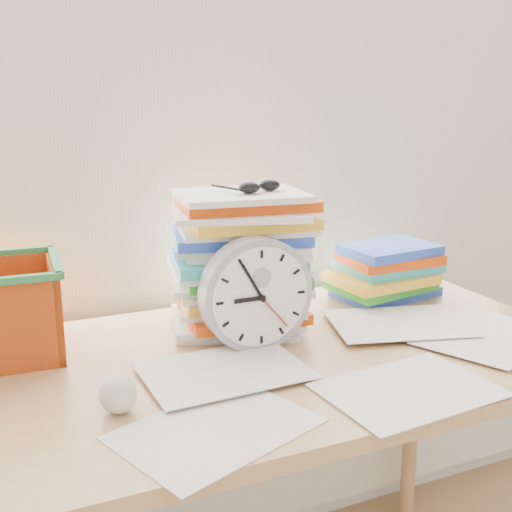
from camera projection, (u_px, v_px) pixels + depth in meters
name	position (u px, v px, depth m)	size (l,w,h in m)	color
curtain	(184.00, 72.00, 1.47)	(2.40, 0.01, 2.50)	white
desk	(251.00, 391.00, 1.29)	(1.40, 0.70, 0.75)	tan
paper_stack	(242.00, 260.00, 1.40)	(0.31, 0.25, 0.30)	white
clock	(256.00, 294.00, 1.28)	(0.23, 0.23, 0.05)	#9598A6
sunglasses	(260.00, 186.00, 1.34)	(0.12, 0.10, 0.03)	black
book_stack	(383.00, 271.00, 1.61)	(0.27, 0.21, 0.14)	white
crumpled_ball	(118.00, 394.00, 1.04)	(0.06, 0.06, 0.06)	silver
scattered_papers	(250.00, 353.00, 1.26)	(1.26, 0.42, 0.02)	white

